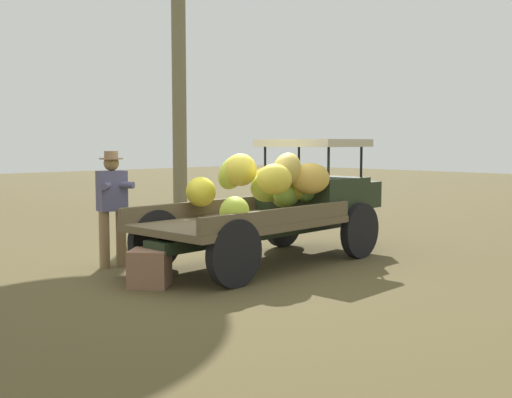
# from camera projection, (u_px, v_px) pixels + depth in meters

# --- Properties ---
(ground_plane) EXTENTS (60.00, 60.00, 0.00)m
(ground_plane) POSITION_uv_depth(u_px,v_px,m) (233.00, 267.00, 9.19)
(ground_plane) COLOR brown
(truck) EXTENTS (4.53, 1.96, 1.88)m
(truck) POSITION_uv_depth(u_px,v_px,m) (284.00, 199.00, 9.67)
(truck) COLOR #212D1B
(truck) RESTS_ON ground
(farmer) EXTENTS (0.52, 0.48, 1.70)m
(farmer) POSITION_uv_depth(u_px,v_px,m) (112.00, 201.00, 9.12)
(farmer) COLOR olive
(farmer) RESTS_ON ground
(wooden_crate) EXTENTS (0.66, 0.67, 0.47)m
(wooden_crate) POSITION_uv_depth(u_px,v_px,m) (150.00, 268.00, 7.95)
(wooden_crate) COLOR #845D47
(wooden_crate) RESTS_ON ground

